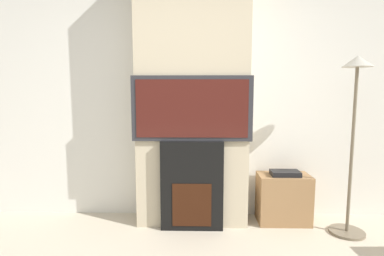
{
  "coord_description": "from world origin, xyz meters",
  "views": [
    {
      "loc": [
        0.06,
        -1.22,
        1.36
      ],
      "look_at": [
        0.0,
        1.64,
        1.01
      ],
      "focal_mm": 28.0,
      "sensor_mm": 36.0,
      "label": 1
    }
  ],
  "objects_px": {
    "fireplace": "(192,185)",
    "floor_lamp": "(354,116)",
    "television": "(192,109)",
    "media_stand": "(283,198)"
  },
  "relations": [
    {
      "from": "floor_lamp",
      "to": "television",
      "type": "bearing_deg",
      "value": 177.11
    },
    {
      "from": "fireplace",
      "to": "television",
      "type": "distance_m",
      "value": 0.76
    },
    {
      "from": "media_stand",
      "to": "fireplace",
      "type": "bearing_deg",
      "value": -170.07
    },
    {
      "from": "floor_lamp",
      "to": "media_stand",
      "type": "xyz_separation_m",
      "value": [
        -0.55,
        0.24,
        -0.88
      ]
    },
    {
      "from": "fireplace",
      "to": "floor_lamp",
      "type": "distance_m",
      "value": 1.66
    },
    {
      "from": "television",
      "to": "floor_lamp",
      "type": "distance_m",
      "value": 1.51
    },
    {
      "from": "fireplace",
      "to": "media_stand",
      "type": "height_order",
      "value": "fireplace"
    },
    {
      "from": "fireplace",
      "to": "floor_lamp",
      "type": "xyz_separation_m",
      "value": [
        1.5,
        -0.08,
        0.7
      ]
    },
    {
      "from": "television",
      "to": "floor_lamp",
      "type": "bearing_deg",
      "value": -2.89
    },
    {
      "from": "floor_lamp",
      "to": "media_stand",
      "type": "height_order",
      "value": "floor_lamp"
    }
  ]
}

